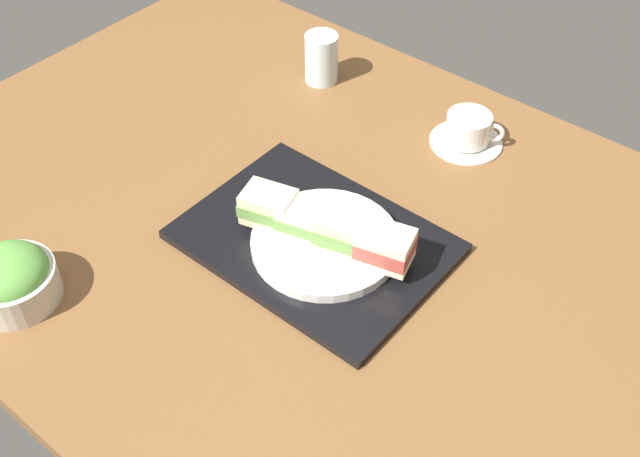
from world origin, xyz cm
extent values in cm
cube|color=brown|center=(0.00, 0.00, -1.50)|extent=(140.00, 100.00, 3.00)
cube|color=black|center=(4.99, -3.10, 0.72)|extent=(38.75, 28.31, 1.45)
cylinder|color=white|center=(7.45, -3.45, 2.26)|extent=(22.40, 22.40, 1.63)
cube|color=beige|center=(-1.80, -5.59, 3.88)|extent=(8.97, 7.51, 1.60)
cube|color=#669347|center=(-1.80, -5.59, 5.70)|extent=(9.28, 7.96, 2.04)
cube|color=beige|center=(-1.80, -5.59, 7.52)|extent=(8.97, 7.51, 1.60)
cube|color=beige|center=(4.37, -4.16, 3.84)|extent=(8.97, 7.51, 1.54)
cube|color=#669347|center=(4.37, -4.16, 5.59)|extent=(9.50, 7.89, 1.96)
cube|color=beige|center=(4.37, -4.16, 7.34)|extent=(8.97, 7.51, 1.54)
cube|color=beige|center=(10.53, -2.74, 3.81)|extent=(8.97, 7.51, 1.48)
cube|color=#669347|center=(10.53, -2.74, 5.76)|extent=(9.48, 7.99, 2.42)
cube|color=beige|center=(10.53, -2.74, 7.71)|extent=(8.97, 7.51, 1.48)
cube|color=#EFE5C1|center=(16.70, -1.31, 3.77)|extent=(8.97, 7.51, 1.39)
cube|color=#B74C42|center=(16.70, -1.31, 5.74)|extent=(9.12, 7.90, 2.54)
cube|color=#EFE5C1|center=(16.70, -1.31, 7.70)|extent=(8.97, 7.51, 1.39)
cylinder|color=beige|center=(-21.24, -38.31, 2.61)|extent=(12.92, 12.92, 5.22)
ellipsoid|color=#5B9E42|center=(-21.24, -38.31, 5.22)|extent=(11.34, 11.34, 6.23)
cylinder|color=silver|center=(9.69, 33.00, 0.40)|extent=(12.78, 12.78, 0.80)
cylinder|color=silver|center=(9.69, 33.00, 3.34)|extent=(7.83, 7.83, 5.08)
cylinder|color=#382111|center=(9.69, 33.00, 5.48)|extent=(7.20, 7.20, 0.40)
torus|color=silver|center=(13.88, 34.68, 3.34)|extent=(3.68, 2.10, 3.64)
cylinder|color=silver|center=(-22.49, 32.04, 4.81)|extent=(6.35, 6.35, 9.62)
camera|label=1|loc=(58.34, -66.44, 85.61)|focal=43.57mm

